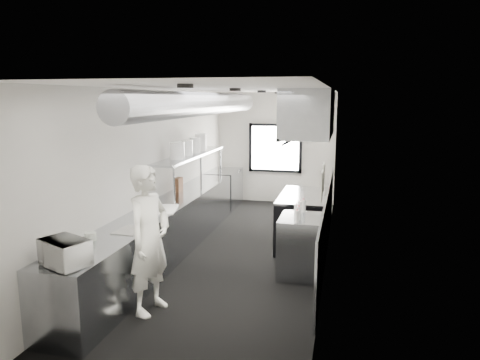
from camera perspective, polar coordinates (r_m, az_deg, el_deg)
The scene contains 35 objects.
floor at distance 7.84m, azimuth -0.22°, elevation -9.31°, with size 3.00×8.00×0.01m, color black.
ceiling at distance 7.38m, azimuth -0.24°, elevation 11.61°, with size 3.00×8.00×0.01m, color white.
wall_back at distance 11.37m, azimuth 4.56°, elevation 4.11°, with size 3.00×0.02×2.80m, color beige.
wall_front at distance 3.83m, azimuth -14.72°, elevation -8.99°, with size 3.00×0.02×2.80m, color beige.
wall_left at distance 7.97m, azimuth -10.77°, elevation 1.24°, with size 0.02×8.00×2.80m, color beige.
wall_right at distance 7.28m, azimuth 11.32°, elevation 0.36°, with size 0.02×8.00×2.80m, color beige.
wall_cladding at distance 7.76m, azimuth 11.04°, elevation -5.45°, with size 0.03×5.50×1.10m, color #969CA3.
hvac_duct at distance 7.95m, azimuth -4.52°, elevation 9.70°, with size 0.40×0.40×6.40m, color gray.
service_window at distance 11.34m, azimuth 4.53°, elevation 4.09°, with size 1.36×0.05×1.25m.
exhaust_hood at distance 7.90m, azimuth 8.83°, elevation 8.44°, with size 0.81×2.20×0.88m.
prep_counter at distance 7.60m, azimuth -9.65°, elevation -6.54°, with size 0.70×6.00×0.90m, color #969CA3.
pass_shelf at distance 8.75m, azimuth -6.27°, elevation 3.07°, with size 0.45×3.00×0.68m.
range at distance 8.20m, azimuth 8.05°, elevation -5.09°, with size 0.88×1.60×0.94m.
bottle_station at distance 6.86m, azimuth 7.84°, elevation -8.37°, with size 0.65×0.80×0.90m, color #969CA3.
far_work_table at distance 10.99m, azimuth -2.10°, elevation -1.10°, with size 0.70×1.20×0.90m, color #969CA3.
notice_sheet_a at distance 6.07m, azimuth 10.64°, elevation 0.29°, with size 0.02×0.28×0.38m, color silver.
notice_sheet_b at distance 5.73m, azimuth 10.44°, elevation -0.80°, with size 0.02×0.28×0.38m, color silver.
line_cook at distance 5.64m, azimuth -11.55°, elevation -7.52°, with size 0.68×0.45×1.86m, color white.
microwave at distance 5.11m, azimuth -21.58°, elevation -8.64°, with size 0.48×0.36×0.29m, color white.
deli_tub_a at distance 5.90m, azimuth -18.55°, elevation -6.91°, with size 0.13×0.13×0.09m, color silver.
deli_tub_b at distance 5.90m, azimuth -18.66°, elevation -6.88°, with size 0.14×0.14×0.10m, color silver.
newspaper at distance 6.18m, azimuth -13.93°, elevation -6.28°, with size 0.34×0.42×0.01m, color beige.
small_plate at distance 6.64m, azimuth -12.31°, elevation -5.03°, with size 0.17×0.17×0.01m, color white.
pastry at distance 6.62m, azimuth -12.33°, elevation -4.56°, with size 0.10×0.10×0.10m, color #DDC474.
cutting_board at distance 7.19m, azimuth -10.11°, elevation -3.73°, with size 0.48×0.64×0.02m, color white.
knife_block at distance 8.53m, azimuth -7.93°, elevation -0.59°, with size 0.11×0.24×0.26m, color brown.
plate_stack_a at distance 8.05m, azimuth -8.05°, elevation 3.75°, with size 0.27×0.27×0.31m, color white.
plate_stack_b at distance 8.60m, azimuth -6.81°, elevation 4.12°, with size 0.22×0.22×0.29m, color white.
plate_stack_c at distance 8.96m, azimuth -5.80°, elevation 4.48°, with size 0.22×0.22×0.31m, color white.
plate_stack_d at distance 9.30m, azimuth -5.04°, elevation 4.84°, with size 0.23×0.23×0.35m, color white.
squeeze_bottle_a at distance 6.43m, azimuth 7.33°, elevation -4.65°, with size 0.06×0.06×0.17m, color white.
squeeze_bottle_b at distance 6.57m, azimuth 7.54°, elevation -4.23°, with size 0.06×0.06×0.19m, color white.
squeeze_bottle_c at distance 6.68m, azimuth 7.21°, elevation -3.98°, with size 0.06×0.06×0.19m, color white.
squeeze_bottle_d at distance 6.89m, azimuth 7.66°, elevation -3.55°, with size 0.06×0.06×0.19m, color white.
squeeze_bottle_e at distance 7.00m, azimuth 8.11°, elevation -3.31°, with size 0.07×0.07×0.20m, color white.
Camera 1 is at (1.75, -7.17, 2.65)m, focal length 33.27 mm.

